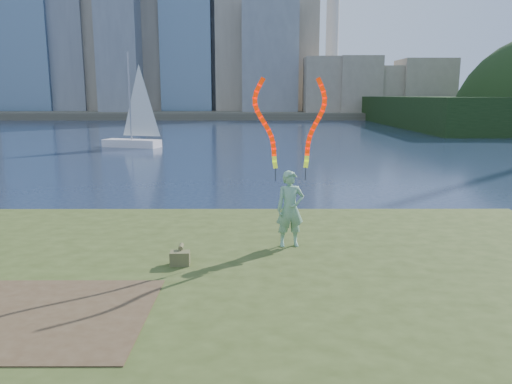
{
  "coord_description": "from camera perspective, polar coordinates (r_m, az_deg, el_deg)",
  "views": [
    {
      "loc": [
        1.08,
        -10.52,
        4.21
      ],
      "look_at": [
        1.11,
        1.0,
        1.97
      ],
      "focal_mm": 35.0,
      "sensor_mm": 36.0,
      "label": 1
    }
  ],
  "objects": [
    {
      "name": "woman_with_ribbons",
      "position": [
        11.28,
        3.96,
        0.68
      ],
      "size": [
        2.08,
        0.54,
        4.12
      ],
      "rotation": [
        0.0,
        0.0,
        0.15
      ],
      "color": "#1F6B3A",
      "rests_on": "grassy_knoll"
    },
    {
      "name": "ground",
      "position": [
        11.38,
        -5.71,
        -10.77
      ],
      "size": [
        320.0,
        320.0,
        0.0
      ],
      "primitive_type": "plane",
      "color": "#18243C",
      "rests_on": "ground"
    },
    {
      "name": "dirt_patch",
      "position": [
        8.71,
        -22.88,
        -12.9
      ],
      "size": [
        3.2,
        3.0,
        0.02
      ],
      "primitive_type": "cube",
      "color": "#47331E",
      "rests_on": "grassy_knoll"
    },
    {
      "name": "sailboat",
      "position": [
        42.34,
        -13.77,
        6.77
      ],
      "size": [
        5.05,
        2.92,
        7.67
      ],
      "rotation": [
        0.0,
        0.0,
        -0.31
      ],
      "color": "silver",
      "rests_on": "ground"
    },
    {
      "name": "canvas_bag",
      "position": [
        10.38,
        -8.67,
        -7.4
      ],
      "size": [
        0.41,
        0.46,
        0.38
      ],
      "rotation": [
        0.0,
        0.0,
        0.04
      ],
      "color": "brown",
      "rests_on": "grassy_knoll"
    },
    {
      "name": "far_shore",
      "position": [
        105.58,
        -0.78,
        9.04
      ],
      "size": [
        320.0,
        40.0,
        1.2
      ],
      "primitive_type": "cube",
      "color": "brown",
      "rests_on": "ground"
    },
    {
      "name": "grassy_knoll",
      "position": [
        9.15,
        -7.15,
        -14.12
      ],
      "size": [
        20.0,
        18.0,
        0.8
      ],
      "color": "#354418",
      "rests_on": "ground"
    }
  ]
}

